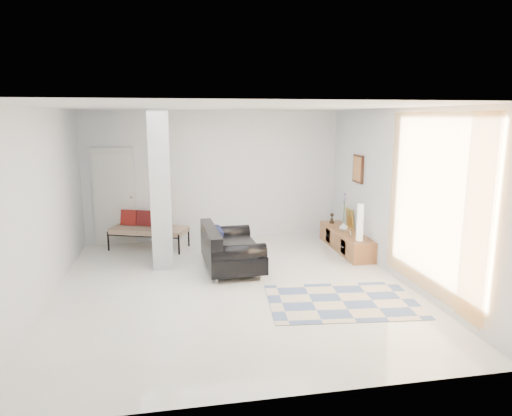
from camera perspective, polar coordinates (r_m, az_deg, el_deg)
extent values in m
plane|color=beige|center=(7.39, -2.91, -9.76)|extent=(6.00, 6.00, 0.00)
plane|color=white|center=(6.90, -3.15, 12.51)|extent=(6.00, 6.00, 0.00)
plane|color=silver|center=(9.96, -5.29, 4.02)|extent=(6.00, 0.00, 6.00)
plane|color=silver|center=(4.13, 2.47, -6.35)|extent=(6.00, 0.00, 6.00)
plane|color=silver|center=(7.19, -25.29, 0.18)|extent=(0.00, 6.00, 6.00)
plane|color=silver|center=(7.85, 17.32, 1.60)|extent=(0.00, 6.00, 6.00)
cube|color=#B3B9BB|center=(8.53, -11.80, 2.62)|extent=(0.35, 1.20, 2.80)
cube|color=silver|center=(10.00, -17.30, 1.39)|extent=(0.85, 0.06, 2.04)
plane|color=#FFAC43|center=(6.82, 21.20, 0.37)|extent=(0.00, 2.55, 2.55)
cube|color=#3E1F10|center=(9.23, 12.65, 4.79)|extent=(0.04, 0.45, 0.55)
cube|color=brown|center=(9.42, 11.14, -4.00)|extent=(0.45, 1.95, 0.40)
cube|color=#3E1F10|center=(8.96, 10.88, -4.80)|extent=(0.02, 0.26, 0.28)
cube|color=#3E1F10|center=(9.74, 9.03, -3.43)|extent=(0.02, 0.26, 0.28)
cube|color=gold|center=(9.64, 11.64, -1.23)|extent=(0.09, 0.32, 0.40)
cube|color=silver|center=(8.93, 11.63, -3.15)|extent=(0.04, 0.10, 0.12)
cylinder|color=silver|center=(7.54, -4.93, -8.94)|extent=(0.05, 0.05, 0.10)
cylinder|color=silver|center=(8.79, -6.15, -5.99)|extent=(0.05, 0.05, 0.10)
cylinder|color=silver|center=(7.67, 0.63, -8.54)|extent=(0.05, 0.05, 0.10)
cylinder|color=silver|center=(8.90, -1.38, -5.71)|extent=(0.05, 0.05, 0.10)
cube|color=black|center=(8.15, -3.02, -5.86)|extent=(1.01, 1.61, 0.30)
cube|color=black|center=(8.01, -5.66, -3.76)|extent=(0.27, 1.58, 0.36)
cylinder|color=black|center=(7.46, -2.15, -5.65)|extent=(0.91, 0.32, 0.28)
cylinder|color=black|center=(8.72, -3.79, -3.15)|extent=(0.91, 0.32, 0.28)
cube|color=black|center=(8.02, -4.81, -3.58)|extent=(0.16, 0.58, 0.31)
cylinder|color=black|center=(9.67, -17.99, -3.95)|extent=(0.04, 0.04, 0.40)
cylinder|color=black|center=(9.08, -9.62, -4.54)|extent=(0.04, 0.04, 0.40)
cylinder|color=black|center=(10.19, -16.40, -3.09)|extent=(0.04, 0.04, 0.40)
cylinder|color=black|center=(9.63, -8.41, -3.58)|extent=(0.04, 0.04, 0.40)
cube|color=#C3AE8E|center=(9.57, -13.26, -2.74)|extent=(1.63, 1.12, 0.12)
cube|color=maroon|center=(9.86, -15.57, -1.14)|extent=(0.38, 0.27, 0.33)
cube|color=maroon|center=(9.71, -13.69, -1.23)|extent=(0.38, 0.27, 0.33)
cube|color=maroon|center=(9.57, -11.75, -1.32)|extent=(0.38, 0.27, 0.33)
cube|color=beige|center=(6.92, 10.73, -11.38)|extent=(2.28, 1.64, 0.01)
cylinder|color=beige|center=(8.65, 12.88, -1.76)|extent=(0.13, 0.13, 0.68)
imported|color=white|center=(9.35, 10.90, -2.28)|extent=(0.19, 0.19, 0.18)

